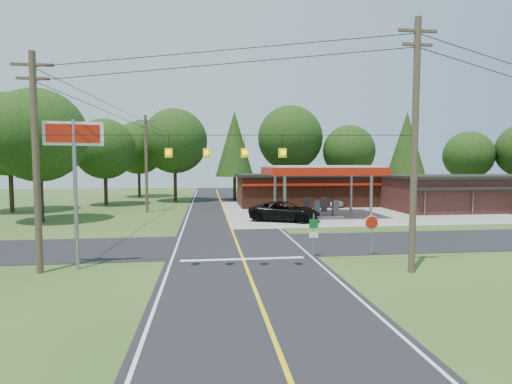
{
  "coord_description": "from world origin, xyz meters",
  "views": [
    {
      "loc": [
        -1.87,
        -24.12,
        4.99
      ],
      "look_at": [
        2.0,
        7.0,
        2.8
      ],
      "focal_mm": 28.0,
      "sensor_mm": 36.0,
      "label": 1
    }
  ],
  "objects": [
    {
      "name": "utility_pole_far_left",
      "position": [
        -8.0,
        18.0,
        5.2
      ],
      "size": [
        1.8,
        0.3,
        10.0
      ],
      "color": "#473828",
      "rests_on": "ground"
    },
    {
      "name": "convenience_store",
      "position": [
        10.0,
        22.98,
        1.92
      ],
      "size": [
        16.4,
        7.55,
        3.8
      ],
      "color": "#532717",
      "rests_on": "ground"
    },
    {
      "name": "ground",
      "position": [
        0.0,
        0.0,
        0.0
      ],
      "size": [
        120.0,
        120.0,
        0.0
      ],
      "primitive_type": "plane",
      "color": "#2B4E1B",
      "rests_on": "ground"
    },
    {
      "name": "suv_car",
      "position": [
        4.9,
        10.0,
        0.85
      ],
      "size": [
        8.13,
        8.13,
        1.71
      ],
      "primitive_type": "imported",
      "rotation": [
        0.0,
        0.0,
        1.15
      ],
      "color": "black",
      "rests_on": "ground"
    },
    {
      "name": "octagonal_stop_sign",
      "position": [
        7.0,
        -3.62,
        1.65
      ],
      "size": [
        0.78,
        0.09,
        2.23
      ],
      "color": "gray",
      "rests_on": "ground"
    },
    {
      "name": "utility_pole_near_right",
      "position": [
        7.5,
        -7.0,
        5.96
      ],
      "size": [
        1.8,
        0.3,
        11.5
      ],
      "color": "#473828",
      "rests_on": "ground"
    },
    {
      "name": "strip_building",
      "position": [
        28.0,
        15.98,
        1.91
      ],
      "size": [
        20.4,
        8.75,
        3.8
      ],
      "color": "#351915",
      "rests_on": "ground"
    },
    {
      "name": "gas_canopy",
      "position": [
        9.0,
        13.0,
        4.27
      ],
      "size": [
        10.6,
        7.4,
        4.88
      ],
      "color": "gray",
      "rests_on": "ground"
    },
    {
      "name": "cross_road",
      "position": [
        0.0,
        0.0,
        0.01
      ],
      "size": [
        70.0,
        7.0,
        0.02
      ],
      "primitive_type": "cube",
      "color": "black",
      "rests_on": "ground"
    },
    {
      "name": "utility_pole_north",
      "position": [
        -6.5,
        35.0,
        4.75
      ],
      "size": [
        0.3,
        0.3,
        9.5
      ],
      "color": "#473828",
      "rests_on": "ground"
    },
    {
      "name": "treeline_backdrop",
      "position": [
        0.82,
        24.01,
        7.49
      ],
      "size": [
        70.27,
        51.59,
        13.3
      ],
      "color": "#332316",
      "rests_on": "ground"
    },
    {
      "name": "big_stop_sign",
      "position": [
        -8.0,
        -4.51,
        5.28
      ],
      "size": [
        2.61,
        0.5,
        7.07
      ],
      "color": "gray",
      "rests_on": "ground"
    },
    {
      "name": "sedan_car",
      "position": [
        12.88,
        21.0,
        0.68
      ],
      "size": [
        4.29,
        4.29,
        1.36
      ],
      "primitive_type": "imported",
      "rotation": [
        0.0,
        0.0,
        -0.08
      ],
      "color": "silver",
      "rests_on": "ground"
    },
    {
      "name": "utility_pole_near_left",
      "position": [
        -9.5,
        -5.0,
        5.2
      ],
      "size": [
        1.8,
        0.3,
        10.0
      ],
      "color": "#473828",
      "rests_on": "ground"
    },
    {
      "name": "lane_center_yellow",
      "position": [
        0.0,
        0.0,
        0.03
      ],
      "size": [
        0.15,
        110.0,
        0.0
      ],
      "primitive_type": "cube",
      "color": "yellow",
      "rests_on": "main_highway"
    },
    {
      "name": "route_sign_post",
      "position": [
        3.8,
        -3.52,
        1.41
      ],
      "size": [
        0.48,
        0.1,
        2.36
      ],
      "color": "gray",
      "rests_on": "ground"
    },
    {
      "name": "main_highway",
      "position": [
        0.0,
        0.0,
        0.01
      ],
      "size": [
        8.0,
        120.0,
        0.02
      ],
      "primitive_type": "cube",
      "color": "black",
      "rests_on": "ground"
    },
    {
      "name": "overhead_beacons",
      "position": [
        -1.0,
        -6.0,
        6.21
      ],
      "size": [
        17.04,
        2.04,
        1.03
      ],
      "color": "black",
      "rests_on": "ground"
    }
  ]
}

